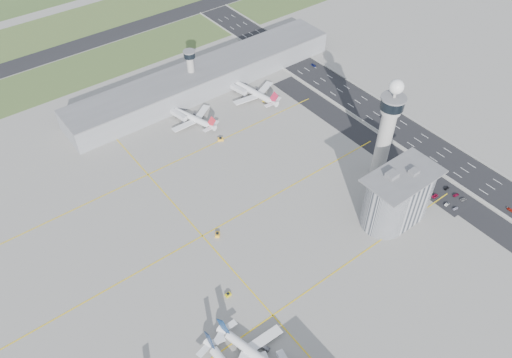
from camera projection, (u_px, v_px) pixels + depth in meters
ground at (296, 235)px, 266.62m from camera, size 1000.00×1000.00×0.00m
grass_strip_0 at (86, 69)px, 386.14m from camera, size 480.00×50.00×0.08m
grass_strip_1 at (50, 32)px, 428.91m from camera, size 480.00×60.00×0.08m
grass_strip_2 at (19, 0)px, 474.52m from camera, size 480.00×70.00×0.08m
runway at (68, 49)px, 407.22m from camera, size 480.00×22.00×0.10m
highway at (433, 150)px, 316.90m from camera, size 28.00×500.00×0.10m
barrier_left at (419, 158)px, 310.39m from camera, size 0.60×500.00×1.20m
barrier_right at (447, 141)px, 322.64m from camera, size 0.60×500.00×1.20m
landside_road at (420, 175)px, 300.27m from camera, size 18.00×260.00×0.08m
parking_lot at (434, 187)px, 292.54m from camera, size 20.00×44.00×0.10m
taxiway_line_h_0 at (273, 315)px, 232.00m from camera, size 260.00×0.60×0.01m
taxiway_line_h_1 at (202, 236)px, 266.22m from camera, size 260.00×0.60×0.01m
taxiway_line_h_2 at (148, 175)px, 300.43m from camera, size 260.00×0.60×0.01m
taxiway_line_v at (202, 236)px, 266.22m from camera, size 0.60×260.00×0.01m
control_tower at (388, 125)px, 278.32m from camera, size 14.00×14.00×64.50m
secondary_tower at (191, 68)px, 352.21m from camera, size 8.60×8.60×31.90m
admin_building at (398, 196)px, 266.18m from camera, size 42.00×24.00×33.50m
terminal_pier at (205, 77)px, 363.02m from camera, size 210.00×32.00×15.80m
airplane_near_c at (255, 352)px, 212.80m from camera, size 44.36×48.83×11.58m
airplane_far_a at (191, 114)px, 334.23m from camera, size 45.99×50.16×11.67m
airplane_far_b at (254, 89)px, 355.12m from camera, size 44.76×50.29×12.52m
jet_bridge_far_0 at (172, 112)px, 340.78m from camera, size 5.39×14.31×5.70m
jet_bridge_far_1 at (232, 87)px, 362.66m from camera, size 5.39×14.31×5.70m
tug_2 at (228, 295)px, 239.17m from camera, size 2.87×2.03×1.63m
tug_3 at (218, 234)px, 265.84m from camera, size 3.93×4.06×1.95m
tug_4 at (221, 139)px, 323.04m from camera, size 4.44×4.00×2.14m
tug_5 at (264, 100)px, 354.78m from camera, size 3.65×3.29×1.76m
car_lot_0 at (456, 208)px, 279.81m from camera, size 3.65×1.92×1.18m
car_lot_1 at (447, 204)px, 282.08m from camera, size 3.64×1.28×1.20m
car_lot_2 at (435, 196)px, 286.76m from camera, size 4.56×2.16×1.26m
car_lot_3 at (428, 189)px, 290.92m from camera, size 4.33×2.29×1.20m
car_lot_4 at (413, 178)px, 297.39m from camera, size 3.49×1.45×1.18m
car_lot_5 at (407, 175)px, 299.29m from camera, size 3.60×1.44×1.16m
car_lot_6 at (463, 199)px, 284.93m from camera, size 4.24×2.41×1.11m
car_lot_7 at (456, 195)px, 287.39m from camera, size 4.20×2.17×1.16m
car_lot_8 at (447, 188)px, 291.30m from camera, size 3.84×1.56×1.31m
car_lot_9 at (432, 178)px, 297.14m from camera, size 3.91×1.75×1.25m
car_lot_10 at (427, 174)px, 300.00m from camera, size 4.42×2.33×1.19m
car_lot_11 at (418, 169)px, 303.28m from camera, size 4.33×1.84×1.24m
car_hw_0 at (510, 210)px, 278.96m from camera, size 1.66×3.88×1.31m
car_hw_1 at (383, 117)px, 340.37m from camera, size 1.64×3.70×1.18m
car_hw_2 at (314, 65)px, 388.66m from camera, size 2.52×4.73×1.27m
car_hw_4 at (253, 40)px, 417.03m from camera, size 1.75×3.59×1.18m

